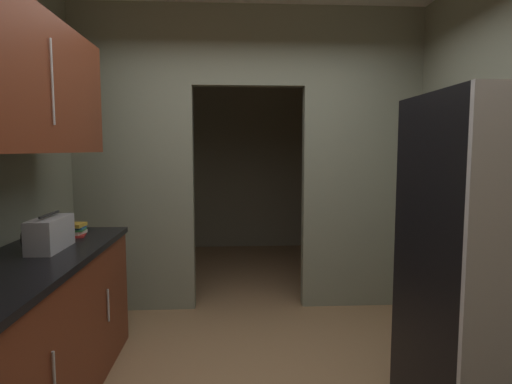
# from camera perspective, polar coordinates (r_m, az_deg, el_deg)

# --- Properties ---
(kitchen_partition) EXTENTS (3.24, 0.12, 2.82)m
(kitchen_partition) POSITION_cam_1_polar(r_m,az_deg,el_deg) (4.03, -0.81, 5.80)
(kitchen_partition) COLOR gray
(kitchen_partition) RESTS_ON ground
(adjoining_room_shell) EXTENTS (3.24, 2.68, 2.82)m
(adjoining_room_shell) POSITION_cam_1_polar(r_m,az_deg,el_deg) (5.84, -1.65, 4.65)
(adjoining_room_shell) COLOR gray
(adjoining_room_shell) RESTS_ON ground
(refrigerator) EXTENTS (0.83, 0.78, 1.79)m
(refrigerator) POSITION_cam_1_polar(r_m,az_deg,el_deg) (2.52, 30.12, -9.33)
(refrigerator) COLOR black
(refrigerator) RESTS_ON ground
(lower_cabinet_run) EXTENTS (0.62, 2.00, 0.91)m
(lower_cabinet_run) POSITION_cam_1_polar(r_m,az_deg,el_deg) (2.83, -27.84, -16.94)
(lower_cabinet_run) COLOR maroon
(lower_cabinet_run) RESTS_ON ground
(upper_cabinet_counterside) EXTENTS (0.36, 1.80, 0.75)m
(upper_cabinet_counterside) POSITION_cam_1_polar(r_m,az_deg,el_deg) (2.65, -29.28, 12.74)
(upper_cabinet_counterside) COLOR maroon
(boombox) EXTENTS (0.17, 0.38, 0.23)m
(boombox) POSITION_cam_1_polar(r_m,az_deg,el_deg) (2.89, -25.84, -5.03)
(boombox) COLOR #B2B2B7
(boombox) RESTS_ON lower_cabinet_run
(book_stack) EXTENTS (0.15, 0.18, 0.09)m
(book_stack) POSITION_cam_1_polar(r_m,az_deg,el_deg) (3.27, -22.95, -4.65)
(book_stack) COLOR red
(book_stack) RESTS_ON lower_cabinet_run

